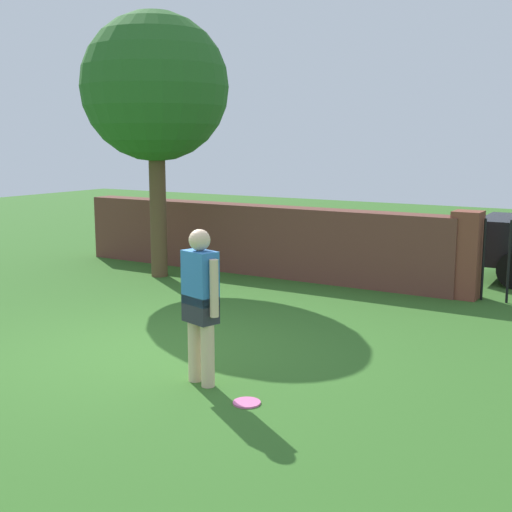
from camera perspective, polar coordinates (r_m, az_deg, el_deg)
The scene contains 5 objects.
ground_plane at distance 8.17m, azimuth -8.96°, elevation -8.14°, with size 40.00×40.00×0.00m, color #336623.
brick_wall at distance 12.70m, azimuth -0.20°, elevation 1.43°, with size 7.72×0.50×1.30m, color brown.
tree at distance 12.43m, azimuth -8.56°, elevation 13.87°, with size 2.63×2.63×4.75m.
person at distance 6.88m, azimuth -4.74°, elevation -3.70°, with size 0.52×0.31×1.62m.
frisbee_pink at distance 6.61m, azimuth -0.79°, elevation -12.34°, with size 0.27×0.27×0.02m, color pink.
Camera 1 is at (5.06, -5.90, 2.50)m, focal length 47.14 mm.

